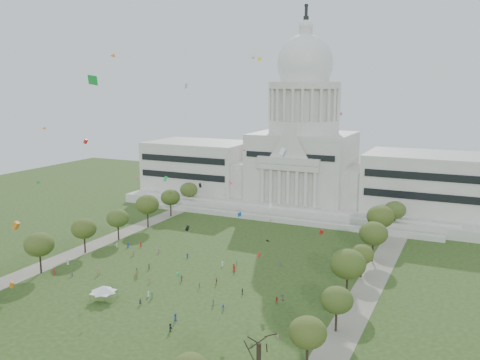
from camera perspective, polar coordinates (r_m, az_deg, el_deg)
The scene contains 32 objects.
ground at distance 142.61m, azimuth -7.86°, elevation -12.58°, with size 400.00×400.00×0.00m, color #284119.
capitol at distance 236.96m, azimuth 7.04°, elevation 2.35°, with size 160.00×64.50×91.30m.
path_left at distance 192.47m, azimuth -15.11°, elevation -6.67°, with size 8.00×160.00×0.04m, color gray.
path_right at distance 152.28m, azimuth 14.40°, elevation -11.28°, with size 8.00×160.00×0.04m, color gray.
row_tree_r_0 at distance 105.62m, azimuth 7.61°, elevation -16.61°, with size 7.67×7.67×10.91m.
row_tree_l_1 at distance 164.56m, azimuth -21.62°, elevation -6.75°, with size 8.86×8.86×12.59m.
row_tree_r_1 at distance 120.94m, azimuth 10.82°, elevation -13.10°, with size 7.58×7.58×10.78m.
row_tree_l_2 at distance 179.12m, azimuth -17.13°, elevation -5.23°, with size 8.42×8.42×11.97m.
row_tree_r_2 at distance 138.04m, azimuth 12.01°, elevation -9.21°, with size 9.55×9.55×13.58m.
row_tree_l_3 at distance 190.74m, azimuth -13.57°, elevation -4.19°, with size 8.12×8.12×11.55m.
row_tree_r_3 at distance 154.63m, azimuth 13.52°, elevation -8.11°, with size 7.01×7.01×9.98m.
row_tree_l_4 at distance 204.75m, azimuth -10.37°, elevation -2.72°, with size 9.29×9.29×13.21m.
row_tree_r_4 at distance 168.54m, azimuth 14.75°, elevation -5.82°, with size 9.19×9.19×13.06m.
row_tree_l_5 at distance 220.56m, azimuth -7.81°, elevation -1.95°, with size 8.33×8.33×11.85m.
row_tree_r_5 at distance 187.77m, azimuth 15.50°, elevation -3.98°, with size 9.82×9.82×13.96m.
row_tree_l_6 at distance 236.50m, azimuth -5.78°, elevation -1.09°, with size 8.19×8.19×11.64m.
row_tree_r_6 at distance 205.00m, azimuth 17.01°, elevation -3.25°, with size 8.42×8.42×11.97m.
big_bare_tree at distance 100.25m, azimuth 2.13°, elevation -17.50°, with size 6.00×5.00×12.80m.
event_tent at distance 141.24m, azimuth -15.11°, elevation -11.71°, with size 8.17×8.17×4.09m.
person_0 at distance 137.85m, azimuth 4.85°, elevation -12.98°, with size 0.82×0.53×1.68m, color #4C4C51.
person_2 at distance 135.81m, azimuth 4.17°, elevation -13.32°, with size 0.87×0.53×1.78m, color #B21E1E.
person_3 at distance 145.40m, azimuth -4.61°, elevation -11.70°, with size 1.05×0.54×1.62m, color #33723F.
person_4 at distance 147.48m, azimuth -2.67°, elevation -11.26°, with size 1.19×0.65×2.04m, color olive.
person_5 at distance 150.71m, azimuth -6.58°, elevation -10.88°, with size 1.67×0.66×1.80m, color #994C8C.
person_6 at distance 127.44m, azimuth -7.27°, elevation -15.03°, with size 0.93×0.60×1.90m, color navy.
person_7 at distance 136.96m, azimuth -11.14°, elevation -13.29°, with size 0.66×0.48×1.80m, color #26262B.
person_8 at distance 158.89m, azimuth -11.52°, elevation -9.93°, with size 0.76×0.47×1.56m, color #33723F.
person_9 at distance 132.08m, azimuth -1.89°, elevation -14.08°, with size 0.97×0.50×1.50m, color navy.
person_10 at distance 141.03m, azimuth 0.27°, elevation -12.39°, with size 0.98×0.53×1.67m, color #26262B.
person_11 at distance 122.73m, azimuth -7.82°, elevation -16.08°, with size 1.83×0.72×1.97m, color #26262B.
distant_crowd at distance 162.09m, azimuth -9.91°, elevation -9.42°, with size 62.16×37.64×1.95m.
kite_swarm at distance 140.62m, azimuth -6.91°, elevation -1.47°, with size 75.32×103.56×62.27m.
Camera 1 is at (72.17, -109.61, 55.83)m, focal length 38.00 mm.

